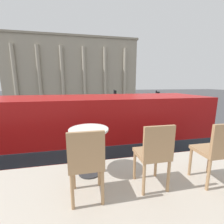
# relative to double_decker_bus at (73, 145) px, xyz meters

# --- Properties ---
(double_decker_bus) EXTENTS (10.36, 2.67, 4.22)m
(double_decker_bus) POSITION_rel_double_decker_bus_xyz_m (0.00, 0.00, 0.00)
(double_decker_bus) COLOR black
(double_decker_bus) RESTS_ON ground_plane
(cafe_dining_table) EXTENTS (0.60, 0.60, 0.73)m
(cafe_dining_table) POSITION_rel_double_decker_bus_xyz_m (0.48, -3.50, 1.51)
(cafe_dining_table) COLOR #2D2D30
(cafe_dining_table) RESTS_ON cafe_floor_slab
(cafe_chair_0) EXTENTS (0.40, 0.40, 0.91)m
(cafe_chair_0) POSITION_rel_double_decker_bus_xyz_m (0.42, -4.07, 1.49)
(cafe_chair_0) COLOR #A87F56
(cafe_chair_0) RESTS_ON cafe_floor_slab
(cafe_chair_1) EXTENTS (0.40, 0.40, 0.91)m
(cafe_chair_1) POSITION_rel_double_decker_bus_xyz_m (1.29, -4.03, 1.49)
(cafe_chair_1) COLOR #A87F56
(cafe_chair_1) RESTS_ON cafe_floor_slab
(cafe_chair_2) EXTENTS (0.40, 0.40, 0.91)m
(cafe_chair_2) POSITION_rel_double_decker_bus_xyz_m (2.16, -4.11, 1.49)
(cafe_chair_2) COLOR #A87F56
(cafe_chair_2) RESTS_ON cafe_floor_slab
(plaza_building_left) EXTENTS (35.65, 14.14, 16.93)m
(plaza_building_left) POSITION_rel_double_decker_bus_xyz_m (-1.44, 42.86, 6.12)
(plaza_building_left) COLOR #A39984
(plaza_building_left) RESTS_ON ground_plane
(traffic_light_near) EXTENTS (0.42, 0.24, 4.05)m
(traffic_light_near) POSITION_rel_double_decker_bus_xyz_m (7.16, 6.93, 0.29)
(traffic_light_near) COLOR black
(traffic_light_near) RESTS_ON ground_plane
(traffic_light_mid) EXTENTS (0.42, 0.24, 3.93)m
(traffic_light_mid) POSITION_rel_double_decker_bus_xyz_m (4.42, 12.43, 0.22)
(traffic_light_mid) COLOR black
(traffic_light_mid) RESTS_ON ground_plane
(pedestrian_grey) EXTENTS (0.32, 0.32, 1.58)m
(pedestrian_grey) POSITION_rel_double_decker_bus_xyz_m (0.94, 12.74, -1.45)
(pedestrian_grey) COLOR #282B33
(pedestrian_grey) RESTS_ON ground_plane
(pedestrian_blue) EXTENTS (0.32, 0.32, 1.78)m
(pedestrian_blue) POSITION_rel_double_decker_bus_xyz_m (2.14, 23.09, -1.32)
(pedestrian_blue) COLOR #282B33
(pedestrian_blue) RESTS_ON ground_plane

